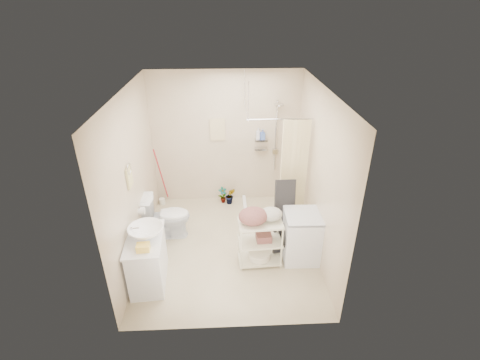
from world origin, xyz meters
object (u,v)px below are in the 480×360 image
object	(u,v)px
vanity	(148,260)
washing_machine	(301,236)
laundry_rack	(260,238)
toilet	(167,216)

from	to	relation	value
vanity	washing_machine	world-z (taller)	washing_machine
laundry_rack	washing_machine	bearing A→B (deg)	4.48
vanity	laundry_rack	bearing A→B (deg)	7.35
vanity	toilet	xyz separation A→B (m)	(0.12, 1.09, 0.01)
washing_machine	toilet	bearing A→B (deg)	163.96
laundry_rack	vanity	bearing A→B (deg)	-171.86
vanity	washing_machine	size ratio (longest dim) A/B	1.09
vanity	laundry_rack	distance (m)	1.68
washing_machine	vanity	bearing A→B (deg)	-168.59
toilet	laundry_rack	world-z (taller)	laundry_rack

